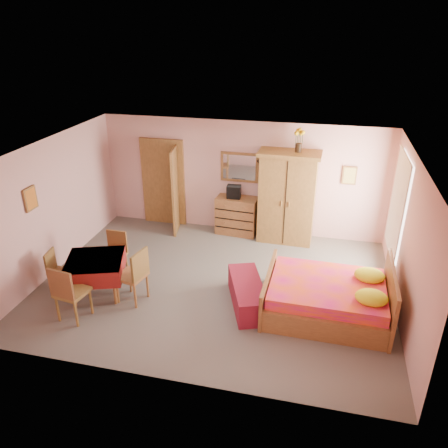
% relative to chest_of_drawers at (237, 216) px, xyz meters
% --- Properties ---
extents(floor, '(6.50, 6.50, 0.00)m').
position_rel_chest_of_drawers_xyz_m(floor, '(0.06, -2.27, -0.44)').
color(floor, slate).
rests_on(floor, ground).
extents(ceiling, '(6.50, 6.50, 0.00)m').
position_rel_chest_of_drawers_xyz_m(ceiling, '(0.06, -2.27, 2.16)').
color(ceiling, brown).
rests_on(ceiling, wall_back).
extents(wall_back, '(6.50, 0.10, 2.60)m').
position_rel_chest_of_drawers_xyz_m(wall_back, '(0.06, 0.23, 0.86)').
color(wall_back, '#DDA3A0').
rests_on(wall_back, floor).
extents(wall_front, '(6.50, 0.10, 2.60)m').
position_rel_chest_of_drawers_xyz_m(wall_front, '(0.06, -4.77, 0.86)').
color(wall_front, '#DDA3A0').
rests_on(wall_front, floor).
extents(wall_left, '(0.10, 5.00, 2.60)m').
position_rel_chest_of_drawers_xyz_m(wall_left, '(-3.19, -2.27, 0.86)').
color(wall_left, '#DDA3A0').
rests_on(wall_left, floor).
extents(wall_right, '(0.10, 5.00, 2.60)m').
position_rel_chest_of_drawers_xyz_m(wall_right, '(3.31, -2.27, 0.86)').
color(wall_right, '#DDA3A0').
rests_on(wall_right, floor).
extents(doorway, '(1.06, 0.12, 2.15)m').
position_rel_chest_of_drawers_xyz_m(doorway, '(-1.84, 0.20, 0.58)').
color(doorway, '#9E6B35').
rests_on(doorway, floor).
extents(window, '(0.08, 1.40, 1.95)m').
position_rel_chest_of_drawers_xyz_m(window, '(3.27, -1.07, 1.01)').
color(window, white).
rests_on(window, wall_right).
extents(picture_left, '(0.04, 0.32, 0.42)m').
position_rel_chest_of_drawers_xyz_m(picture_left, '(-3.16, -2.87, 1.26)').
color(picture_left, orange).
rests_on(picture_left, wall_left).
extents(picture_back, '(0.30, 0.04, 0.40)m').
position_rel_chest_of_drawers_xyz_m(picture_back, '(2.41, 0.20, 1.11)').
color(picture_back, '#D8BF59').
rests_on(picture_back, wall_back).
extents(chest_of_drawers, '(0.97, 0.54, 0.89)m').
position_rel_chest_of_drawers_xyz_m(chest_of_drawers, '(0.00, 0.00, 0.00)').
color(chest_of_drawers, '#925B31').
rests_on(chest_of_drawers, floor).
extents(wall_mirror, '(0.87, 0.05, 0.68)m').
position_rel_chest_of_drawers_xyz_m(wall_mirror, '(0.00, 0.21, 1.11)').
color(wall_mirror, silver).
rests_on(wall_mirror, wall_back).
extents(stereo, '(0.33, 0.25, 0.29)m').
position_rel_chest_of_drawers_xyz_m(stereo, '(-0.08, -0.01, 0.59)').
color(stereo, black).
rests_on(stereo, chest_of_drawers).
extents(floor_lamp, '(0.26, 0.26, 1.78)m').
position_rel_chest_of_drawers_xyz_m(floor_lamp, '(0.53, 0.04, 0.45)').
color(floor_lamp, black).
rests_on(floor_lamp, floor).
extents(wardrobe, '(1.34, 0.71, 2.07)m').
position_rel_chest_of_drawers_xyz_m(wardrobe, '(1.14, -0.09, 0.59)').
color(wardrobe, olive).
rests_on(wardrobe, floor).
extents(sunflower_vase, '(0.20, 0.20, 0.50)m').
position_rel_chest_of_drawers_xyz_m(sunflower_vase, '(1.30, -0.08, 1.87)').
color(sunflower_vase, yellow).
rests_on(sunflower_vase, wardrobe).
extents(bed, '(2.11, 1.68, 0.96)m').
position_rel_chest_of_drawers_xyz_m(bed, '(2.11, -2.68, 0.04)').
color(bed, '#E01575').
rests_on(bed, floor).
extents(bench, '(0.94, 1.44, 0.45)m').
position_rel_chest_of_drawers_xyz_m(bench, '(0.76, -2.77, -0.22)').
color(bench, maroon).
rests_on(bench, floor).
extents(dining_table, '(1.25, 1.25, 0.72)m').
position_rel_chest_of_drawers_xyz_m(dining_table, '(-1.96, -3.05, -0.09)').
color(dining_table, maroon).
rests_on(dining_table, floor).
extents(chair_south, '(0.54, 0.54, 1.03)m').
position_rel_chest_of_drawers_xyz_m(chair_south, '(-1.99, -3.78, 0.07)').
color(chair_south, olive).
rests_on(chair_south, floor).
extents(chair_north, '(0.42, 0.42, 0.91)m').
position_rel_chest_of_drawers_xyz_m(chair_north, '(-1.92, -2.42, 0.01)').
color(chair_north, '#A16936').
rests_on(chair_north, floor).
extents(chair_west, '(0.43, 0.43, 0.82)m').
position_rel_chest_of_drawers_xyz_m(chair_west, '(-2.63, -3.12, -0.03)').
color(chair_west, olive).
rests_on(chair_west, floor).
extents(chair_east, '(0.55, 0.55, 1.02)m').
position_rel_chest_of_drawers_xyz_m(chair_east, '(-1.26, -3.08, 0.07)').
color(chair_east, '#A36937').
rests_on(chair_east, floor).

